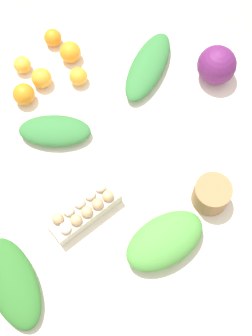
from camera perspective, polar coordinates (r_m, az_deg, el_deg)
name	(u,v)px	position (r m, az deg, el deg)	size (l,w,h in m)	color
ground_plane	(126,228)	(2.36, 0.00, -7.34)	(8.00, 8.00, 0.00)	#B2A899
dining_table	(126,180)	(1.73, 0.00, -1.50)	(1.25, 1.01, 0.76)	silver
cabbage_purple	(217,65)	(1.80, 11.01, 12.23)	(0.15, 0.15, 0.15)	#601E5B
egg_carton	(84,210)	(1.55, -5.18, -5.09)	(0.25, 0.24, 0.09)	beige
paper_bag	(211,194)	(1.58, 10.37, -3.16)	(0.12, 0.12, 0.10)	#997047
greens_bunch_dandelion	(148,66)	(1.82, 2.71, 12.27)	(0.33, 0.12, 0.06)	#337538
greens_bunch_beet_tops	(55,131)	(1.69, -8.68, 4.50)	(0.26, 0.12, 0.06)	#337538
greens_bunch_kale	(165,241)	(1.52, 4.75, -8.82)	(0.28, 0.16, 0.09)	#4C933D
greens_bunch_scallion	(13,283)	(1.54, -13.64, -13.44)	(0.31, 0.15, 0.06)	#2D6B28
orange_0	(42,78)	(1.80, -10.26, 10.74)	(0.08, 0.08, 0.08)	orange
orange_1	(78,76)	(1.79, -5.83, 11.05)	(0.07, 0.07, 0.07)	orange
orange_2	(70,52)	(1.85, -6.81, 13.86)	(0.08, 0.08, 0.08)	orange
orange_3	(53,38)	(1.91, -8.92, 15.43)	(0.07, 0.07, 0.07)	orange
orange_4	(24,94)	(1.78, -12.35, 8.78)	(0.08, 0.08, 0.08)	orange
orange_5	(22,65)	(1.86, -12.53, 12.20)	(0.07, 0.07, 0.07)	#F9A833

